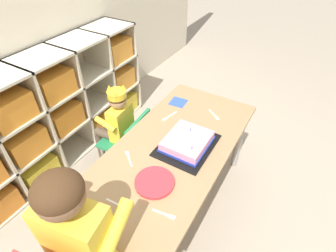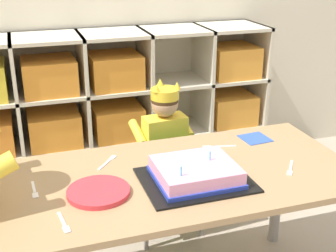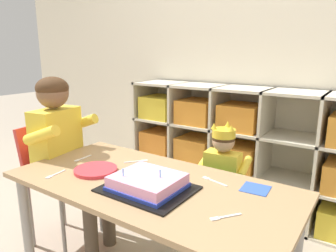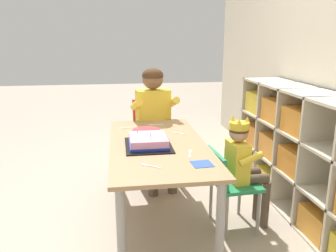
# 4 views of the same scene
# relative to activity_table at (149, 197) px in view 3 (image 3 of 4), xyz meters

# --- Properties ---
(classroom_back_wall) EXTENTS (5.64, 0.10, 2.79)m
(classroom_back_wall) POSITION_rel_activity_table_xyz_m (0.00, 1.40, 0.85)
(classroom_back_wall) COLOR beige
(classroom_back_wall) RESTS_ON ground
(storage_cubby_shelf) EXTENTS (1.91, 0.37, 0.97)m
(storage_cubby_shelf) POSITION_rel_activity_table_xyz_m (-0.03, 1.15, -0.09)
(storage_cubby_shelf) COLOR beige
(storage_cubby_shelf) RESTS_ON ground
(activity_table) EXTENTS (1.40, 0.68, 0.63)m
(activity_table) POSITION_rel_activity_table_xyz_m (0.00, 0.00, 0.00)
(activity_table) COLOR #A37F56
(activity_table) RESTS_ON ground
(classroom_chair_blue) EXTENTS (0.39, 0.34, 0.59)m
(classroom_chair_blue) POSITION_rel_activity_table_xyz_m (0.14, 0.49, -0.18)
(classroom_chair_blue) COLOR #238451
(classroom_chair_blue) RESTS_ON ground
(child_with_crown) EXTENTS (0.31, 0.31, 0.83)m
(child_with_crown) POSITION_rel_activity_table_xyz_m (0.13, 0.59, -0.03)
(child_with_crown) COLOR yellow
(child_with_crown) RESTS_ON ground
(classroom_chair_adult_side) EXTENTS (0.40, 0.39, 0.78)m
(classroom_chair_adult_side) POSITION_rel_activity_table_xyz_m (-0.82, 0.04, -0.06)
(classroom_chair_adult_side) COLOR red
(classroom_chair_adult_side) RESTS_ON ground
(adult_helper_seated) EXTENTS (0.46, 0.44, 1.09)m
(adult_helper_seated) POSITION_rel_activity_table_xyz_m (-0.70, 0.06, 0.14)
(adult_helper_seated) COLOR yellow
(adult_helper_seated) RESTS_ON ground
(birthday_cake_on_tray) EXTENTS (0.40, 0.32, 0.11)m
(birthday_cake_on_tray) POSITION_rel_activity_table_xyz_m (0.05, -0.07, 0.11)
(birthday_cake_on_tray) COLOR black
(birthday_cake_on_tray) RESTS_ON activity_table
(paper_plate_stack) EXTENTS (0.22, 0.22, 0.02)m
(paper_plate_stack) POSITION_rel_activity_table_xyz_m (-0.31, -0.06, 0.09)
(paper_plate_stack) COLOR #DB333D
(paper_plate_stack) RESTS_ON activity_table
(paper_napkin_square) EXTENTS (0.13, 0.13, 0.00)m
(paper_napkin_square) POSITION_rel_activity_table_xyz_m (0.45, 0.21, 0.08)
(paper_napkin_square) COLOR #3356B7
(paper_napkin_square) RESTS_ON activity_table
(fork_at_table_front_edge) EXTENTS (0.03, 0.12, 0.00)m
(fork_at_table_front_edge) POSITION_rel_activity_table_xyz_m (-0.45, -0.21, 0.08)
(fork_at_table_front_edge) COLOR white
(fork_at_table_front_edge) RESTS_ON activity_table
(fork_beside_plate_stack) EXTENTS (0.10, 0.11, 0.00)m
(fork_beside_plate_stack) POSITION_rel_activity_table_xyz_m (-0.23, 0.18, 0.08)
(fork_beside_plate_stack) COLOR white
(fork_beside_plate_stack) RESTS_ON activity_table
(fork_by_napkin) EXTENTS (0.09, 0.11, 0.00)m
(fork_by_napkin) POSITION_rel_activity_table_xyz_m (0.44, -0.10, 0.08)
(fork_by_napkin) COLOR white
(fork_by_napkin) RESTS_ON activity_table
(fork_near_child_seat) EXTENTS (0.02, 0.12, 0.00)m
(fork_near_child_seat) POSITION_rel_activity_table_xyz_m (-0.52, 0.03, 0.08)
(fork_near_child_seat) COLOR white
(fork_near_child_seat) RESTS_ON activity_table
(fork_scattered_mid_table) EXTENTS (0.15, 0.05, 0.00)m
(fork_scattered_mid_table) POSITION_rel_activity_table_xyz_m (0.25, 0.18, 0.08)
(fork_scattered_mid_table) COLOR white
(fork_scattered_mid_table) RESTS_ON activity_table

